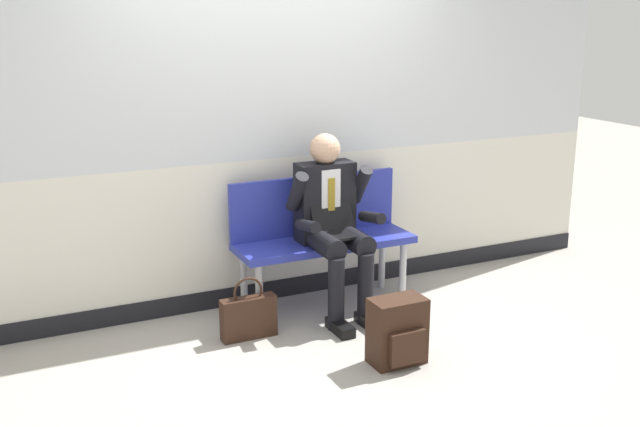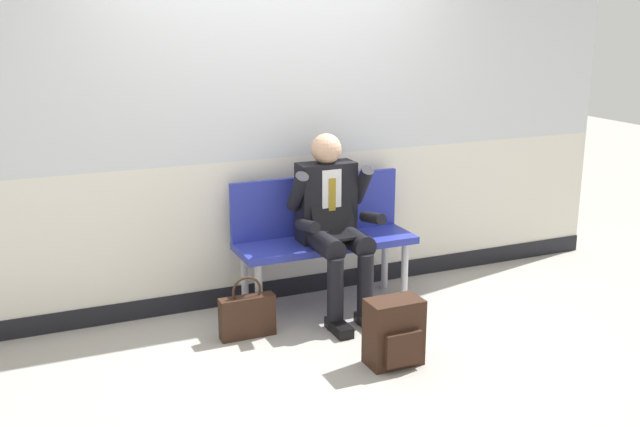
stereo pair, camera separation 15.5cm
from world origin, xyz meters
The scene contains 6 objects.
ground_plane centered at (0.00, 0.00, 0.00)m, with size 18.00×18.00×0.00m, color #9E9991.
station_wall centered at (0.00, 0.57, 1.45)m, with size 5.61×0.14×2.93m.
bench_with_person centered at (0.27, 0.30, 0.55)m, with size 1.27×0.42×0.92m.
person_seated centered at (0.27, 0.10, 0.67)m, with size 0.57×0.70×1.25m.
backpack centered at (0.27, -0.78, 0.20)m, with size 0.33×0.24×0.41m.
handbag centered at (-0.41, -0.06, 0.15)m, with size 0.36×0.10×0.41m.
Camera 1 is at (-1.93, -4.31, 2.07)m, focal length 42.22 mm.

